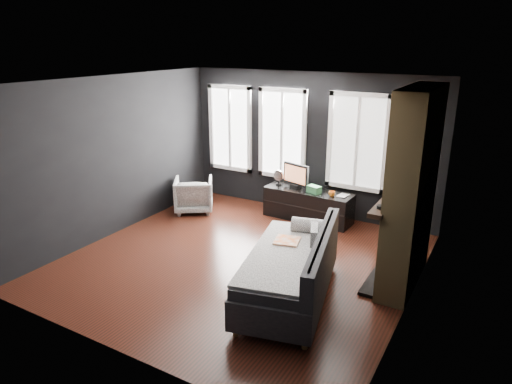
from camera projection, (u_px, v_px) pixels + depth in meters
The scene contains 18 objects.
floor at pixel (241, 261), 7.03m from camera, with size 5.00×5.00×0.00m, color black.
ceiling at pixel (239, 82), 6.18m from camera, with size 5.00×5.00×0.00m, color white.
wall_back at pixel (309, 144), 8.66m from camera, with size 5.00×0.02×2.70m, color black.
wall_left at pixel (115, 156), 7.78m from camera, with size 0.02×5.00×2.70m, color black.
wall_right at pixel (418, 207), 5.43m from camera, with size 0.02×5.00×2.70m, color black.
windows at pixel (288, 88), 8.51m from camera, with size 4.00×0.16×1.76m, color white, non-canonical shape.
fireplace at pixel (412, 190), 6.01m from camera, with size 0.70×1.62×2.70m, color #93724C, non-canonical shape.
sofa at pixel (289, 266), 5.89m from camera, with size 1.09×2.18×0.94m, color #262729, non-canonical shape.
stripe_pillow at pixel (314, 240), 6.14m from camera, with size 0.09×0.39×0.39m, color gray.
armchair at pixel (194, 193), 8.99m from camera, with size 0.72×0.67×0.74m, color silver.
media_console at pixel (308, 205), 8.58m from camera, with size 1.67×0.52×0.57m, color black, non-canonical shape.
monitor at pixel (296, 174), 8.57m from camera, with size 0.59×0.13×0.53m, color black, non-canonical shape.
desk_fan at pixel (279, 177), 8.77m from camera, with size 0.22×0.22×0.30m, color #9C9C9C, non-canonical shape.
mug at pixel (332, 193), 8.16m from camera, with size 0.12×0.09×0.12m, color orange.
book at pixel (339, 189), 8.20m from camera, with size 0.16×0.02×0.22m, color #BAB090.
storage_box at pixel (314, 189), 8.34m from camera, with size 0.24×0.15×0.13m, color #306F3E.
mantel_vase at pixel (400, 181), 6.51m from camera, with size 0.18×0.19×0.18m, color orange.
mantel_clock at pixel (381, 207), 5.71m from camera, with size 0.11×0.11×0.04m, color black.
Camera 1 is at (3.35, -5.38, 3.24)m, focal length 32.00 mm.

